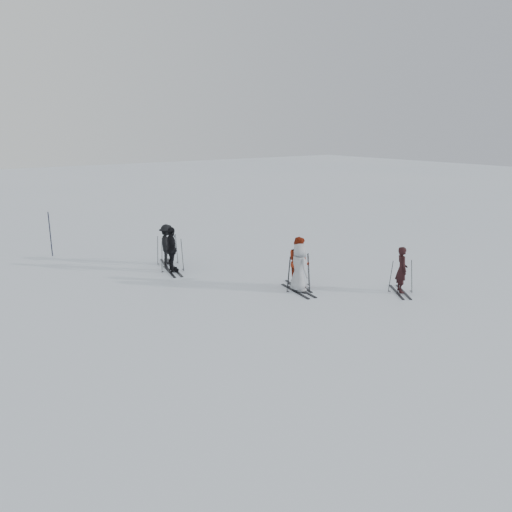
{
  "coord_description": "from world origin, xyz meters",
  "views": [
    {
      "loc": [
        -9.96,
        -12.82,
        5.44
      ],
      "look_at": [
        0.0,
        1.0,
        1.0
      ],
      "focal_mm": 35.0,
      "sensor_mm": 36.0,
      "label": 1
    }
  ],
  "objects": [
    {
      "name": "skis_red",
      "position": [
        0.97,
        -0.2,
        0.59
      ],
      "size": [
        1.79,
        1.26,
        1.18
      ],
      "primitive_type": null,
      "rotation": [
        0.0,
        0.0,
        1.3
      ],
      "color": "black",
      "rests_on": "ground"
    },
    {
      "name": "skier_red",
      "position": [
        0.97,
        -0.2,
        0.88
      ],
      "size": [
        0.87,
        1.0,
        1.75
      ],
      "primitive_type": "imported",
      "rotation": [
        0.0,
        0.0,
        1.3
      ],
      "color": "maroon",
      "rests_on": "ground"
    },
    {
      "name": "skier_uphill_left",
      "position": [
        -1.77,
        4.05,
        0.86
      ],
      "size": [
        0.63,
        1.08,
        1.72
      ],
      "primitive_type": "imported",
      "rotation": [
        0.0,
        0.0,
        1.35
      ],
      "color": "black",
      "rests_on": "ground"
    },
    {
      "name": "ground",
      "position": [
        0.0,
        0.0,
        0.0
      ],
      "size": [
        120.0,
        120.0,
        0.0
      ],
      "primitive_type": "plane",
      "color": "silver",
      "rests_on": "ground"
    },
    {
      "name": "skier_near_dark",
      "position": [
        3.34,
        -2.7,
        0.78
      ],
      "size": [
        0.63,
        0.68,
        1.55
      ],
      "primitive_type": "imported",
      "rotation": [
        0.0,
        0.0,
        0.97
      ],
      "color": "black",
      "rests_on": "ground"
    },
    {
      "name": "skis_uphill_far",
      "position": [
        -1.44,
        5.14,
        0.63
      ],
      "size": [
        1.9,
        1.34,
        1.25
      ],
      "primitive_type": null,
      "rotation": [
        0.0,
        0.0,
        1.3
      ],
      "color": "black",
      "rests_on": "ground"
    },
    {
      "name": "skis_near_dark",
      "position": [
        3.34,
        -2.7,
        0.58
      ],
      "size": [
        1.79,
        1.6,
        1.16
      ],
      "primitive_type": null,
      "rotation": [
        0.0,
        0.0,
        0.97
      ],
      "color": "black",
      "rests_on": "ground"
    },
    {
      "name": "skier_grey",
      "position": [
        0.64,
        -0.58,
        0.82
      ],
      "size": [
        0.64,
        0.87,
        1.63
      ],
      "primitive_type": "imported",
      "rotation": [
        0.0,
        0.0,
        1.41
      ],
      "color": "#A2A6AC",
      "rests_on": "ground"
    },
    {
      "name": "skis_grey",
      "position": [
        0.64,
        -0.58,
        0.66
      ],
      "size": [
        1.94,
        1.24,
        1.32
      ],
      "primitive_type": null,
      "rotation": [
        0.0,
        0.0,
        1.41
      ],
      "color": "black",
      "rests_on": "ground"
    },
    {
      "name": "skis_uphill_left",
      "position": [
        -1.77,
        4.05,
        0.65
      ],
      "size": [
        1.94,
        1.31,
        1.3
      ],
      "primitive_type": null,
      "rotation": [
        0.0,
        0.0,
        1.35
      ],
      "color": "black",
      "rests_on": "ground"
    },
    {
      "name": "skier_uphill_far",
      "position": [
        -1.44,
        5.14,
        0.81
      ],
      "size": [
        0.86,
        1.17,
        1.61
      ],
      "primitive_type": "imported",
      "rotation": [
        0.0,
        0.0,
        1.3
      ],
      "color": "black",
      "rests_on": "ground"
    },
    {
      "name": "piste_marker",
      "position": [
        -4.91,
        9.27,
        0.96
      ],
      "size": [
        0.04,
        0.04,
        1.93
      ],
      "primitive_type": "cylinder",
      "rotation": [
        0.0,
        0.0,
        -0.0
      ],
      "color": "black",
      "rests_on": "ground"
    }
  ]
}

